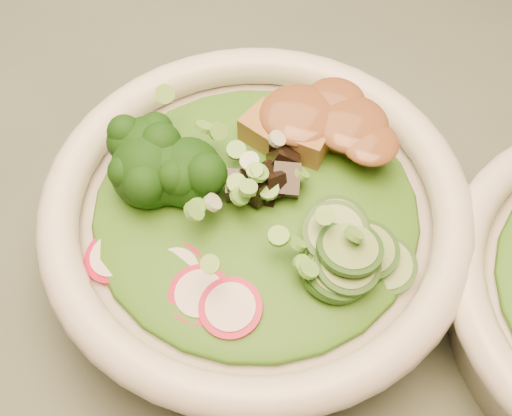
% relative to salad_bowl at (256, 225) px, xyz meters
% --- Properties ---
extents(salad_bowl, '(0.25, 0.25, 0.07)m').
position_rel_salad_bowl_xyz_m(salad_bowl, '(0.00, 0.00, 0.00)').
color(salad_bowl, silver).
rests_on(salad_bowl, dining_table).
extents(lettuce_bed, '(0.19, 0.19, 0.02)m').
position_rel_salad_bowl_xyz_m(lettuce_bed, '(-0.00, 0.00, 0.02)').
color(lettuce_bed, '#185712').
rests_on(lettuce_bed, salad_bowl).
extents(broccoli_florets, '(0.09, 0.08, 0.04)m').
position_rel_salad_bowl_xyz_m(broccoli_florets, '(-0.06, 0.01, 0.03)').
color(broccoli_florets, black).
rests_on(broccoli_florets, salad_bowl).
extents(radish_slices, '(0.11, 0.07, 0.02)m').
position_rel_salad_bowl_xyz_m(radish_slices, '(-0.01, -0.06, 0.02)').
color(radish_slices, '#B20D33').
rests_on(radish_slices, salad_bowl).
extents(cucumber_slices, '(0.08, 0.08, 0.03)m').
position_rel_salad_bowl_xyz_m(cucumber_slices, '(0.06, -0.02, 0.03)').
color(cucumber_slices, '#81A45B').
rests_on(cucumber_slices, salad_bowl).
extents(mushroom_heap, '(0.08, 0.08, 0.04)m').
position_rel_salad_bowl_xyz_m(mushroom_heap, '(0.00, 0.01, 0.03)').
color(mushroom_heap, black).
rests_on(mushroom_heap, salad_bowl).
extents(tofu_cubes, '(0.10, 0.08, 0.03)m').
position_rel_salad_bowl_xyz_m(tofu_cubes, '(0.02, 0.06, 0.03)').
color(tofu_cubes, '#915F30').
rests_on(tofu_cubes, salad_bowl).
extents(peanut_sauce, '(0.07, 0.05, 0.02)m').
position_rel_salad_bowl_xyz_m(peanut_sauce, '(0.02, 0.06, 0.04)').
color(peanut_sauce, brown).
rests_on(peanut_sauce, tofu_cubes).
extents(scallion_garnish, '(0.18, 0.18, 0.02)m').
position_rel_salad_bowl_xyz_m(scallion_garnish, '(-0.00, 0.00, 0.04)').
color(scallion_garnish, '#62AA3C').
rests_on(scallion_garnish, salad_bowl).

